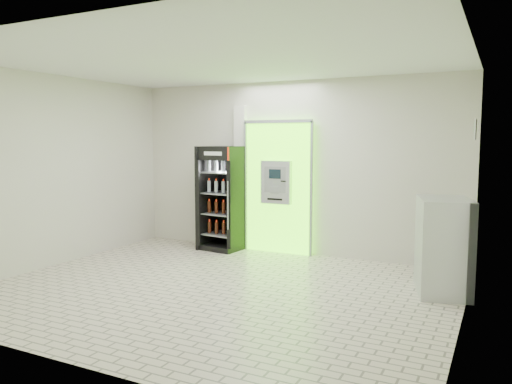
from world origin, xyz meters
The scene contains 7 objects.
ground centered at (0.00, 0.00, 0.00)m, with size 6.00×6.00×0.00m, color beige.
room_shell centered at (0.00, 0.00, 1.84)m, with size 6.00×6.00×6.00m.
atm_assembly centered at (-0.20, 2.41, 1.17)m, with size 1.30×0.24×2.33m.
pillar centered at (-0.98, 2.45, 1.30)m, with size 0.22×0.11×2.60m.
beverage_cooler centered at (-1.20, 2.19, 0.90)m, with size 0.77×0.72×1.87m.
steel_cabinet centered at (2.68, 1.20, 0.62)m, with size 0.84×1.05×1.24m.
exit_sign centered at (2.99, 1.40, 2.12)m, with size 0.02×0.22×0.26m.
Camera 1 is at (3.35, -5.56, 1.99)m, focal length 35.00 mm.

